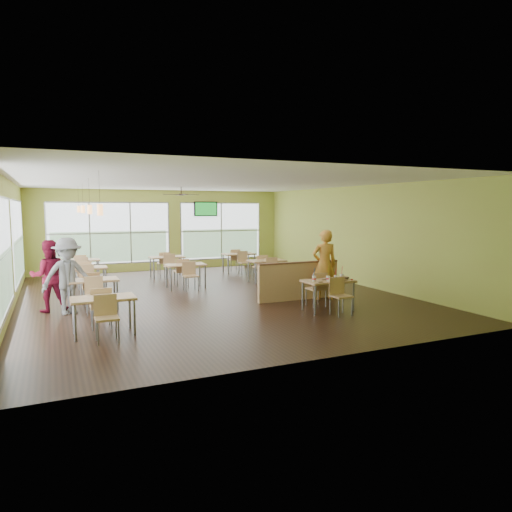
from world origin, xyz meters
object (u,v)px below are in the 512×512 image
object	(u,v)px
main_table	(328,285)
half_wall_divider	(299,281)
man_plaid	(324,265)
food_basket	(344,278)

from	to	relation	value
main_table	half_wall_divider	bearing A→B (deg)	90.00
man_plaid	food_basket	distance (m)	1.27
main_table	man_plaid	xyz separation A→B (m)	(0.66, 1.21, 0.32)
man_plaid	half_wall_divider	bearing A→B (deg)	-8.27
main_table	food_basket	world-z (taller)	main_table
main_table	half_wall_divider	distance (m)	1.45
main_table	man_plaid	size ratio (longest dim) A/B	0.80
half_wall_divider	man_plaid	distance (m)	0.82
man_plaid	food_basket	world-z (taller)	man_plaid
main_table	half_wall_divider	world-z (taller)	half_wall_divider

